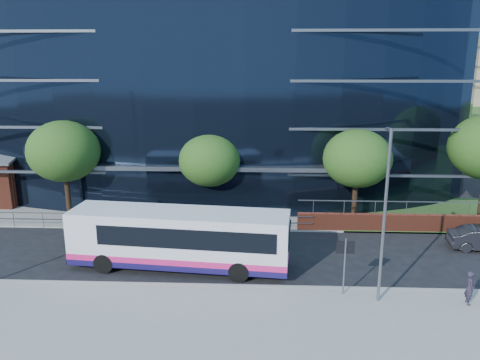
{
  "coord_description": "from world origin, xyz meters",
  "views": [
    {
      "loc": [
        0.49,
        -22.01,
        10.93
      ],
      "look_at": [
        -0.83,
        8.0,
        3.22
      ],
      "focal_mm": 35.0,
      "sensor_mm": 36.0,
      "label": 1
    }
  ],
  "objects_px": {
    "street_sign": "(345,254)",
    "tree_far_b": "(210,160)",
    "tree_far_c": "(357,159)",
    "city_bus": "(181,238)",
    "streetlight_east": "(385,212)",
    "tree_dist_e": "(442,111)",
    "pedestrian": "(470,288)",
    "tree_far_a": "(64,151)"
  },
  "relations": [
    {
      "from": "tree_far_c",
      "to": "streetlight_east",
      "type": "bearing_deg",
      "value": -95.11
    },
    {
      "from": "tree_far_a",
      "to": "city_bus",
      "type": "height_order",
      "value": "tree_far_a"
    },
    {
      "from": "tree_far_a",
      "to": "tree_dist_e",
      "type": "xyz_separation_m",
      "value": [
        37.0,
        31.0,
        -0.33
      ]
    },
    {
      "from": "tree_far_c",
      "to": "city_bus",
      "type": "bearing_deg",
      "value": -144.05
    },
    {
      "from": "tree_dist_e",
      "to": "city_bus",
      "type": "xyz_separation_m",
      "value": [
        -27.68,
        -38.74,
        -2.85
      ]
    },
    {
      "from": "tree_far_a",
      "to": "pedestrian",
      "type": "relative_size",
      "value": 4.38
    },
    {
      "from": "street_sign",
      "to": "tree_far_b",
      "type": "relative_size",
      "value": 0.46
    },
    {
      "from": "streetlight_east",
      "to": "pedestrian",
      "type": "bearing_deg",
      "value": -1.94
    },
    {
      "from": "tree_far_c",
      "to": "tree_far_b",
      "type": "bearing_deg",
      "value": 177.14
    },
    {
      "from": "street_sign",
      "to": "city_bus",
      "type": "xyz_separation_m",
      "value": [
        -8.18,
        2.85,
        -0.46
      ]
    },
    {
      "from": "street_sign",
      "to": "streetlight_east",
      "type": "distance_m",
      "value": 2.8
    },
    {
      "from": "street_sign",
      "to": "tree_far_c",
      "type": "distance_m",
      "value": 11.14
    },
    {
      "from": "tree_dist_e",
      "to": "streetlight_east",
      "type": "xyz_separation_m",
      "value": [
        -18.0,
        -42.17,
        -0.1
      ]
    },
    {
      "from": "tree_far_b",
      "to": "streetlight_east",
      "type": "height_order",
      "value": "streetlight_east"
    },
    {
      "from": "tree_far_b",
      "to": "pedestrian",
      "type": "bearing_deg",
      "value": -42.18
    },
    {
      "from": "city_bus",
      "to": "pedestrian",
      "type": "relative_size",
      "value": 7.51
    },
    {
      "from": "tree_far_b",
      "to": "city_bus",
      "type": "xyz_separation_m",
      "value": [
        -0.68,
        -8.24,
        -2.52
      ]
    },
    {
      "from": "tree_far_a",
      "to": "tree_dist_e",
      "type": "relative_size",
      "value": 1.07
    },
    {
      "from": "tree_far_a",
      "to": "streetlight_east",
      "type": "relative_size",
      "value": 0.87
    },
    {
      "from": "tree_far_b",
      "to": "tree_dist_e",
      "type": "relative_size",
      "value": 0.93
    },
    {
      "from": "street_sign",
      "to": "tree_far_b",
      "type": "bearing_deg",
      "value": 124.08
    },
    {
      "from": "tree_far_b",
      "to": "streetlight_east",
      "type": "distance_m",
      "value": 14.74
    },
    {
      "from": "tree_far_a",
      "to": "pedestrian",
      "type": "distance_m",
      "value": 25.96
    },
    {
      "from": "tree_far_b",
      "to": "pedestrian",
      "type": "xyz_separation_m",
      "value": [
        13.04,
        -11.81,
        -3.26
      ]
    },
    {
      "from": "streetlight_east",
      "to": "tree_far_c",
      "type": "bearing_deg",
      "value": 84.89
    },
    {
      "from": "tree_far_c",
      "to": "street_sign",
      "type": "bearing_deg",
      "value": -103.29
    },
    {
      "from": "tree_far_b",
      "to": "streetlight_east",
      "type": "relative_size",
      "value": 0.76
    },
    {
      "from": "tree_dist_e",
      "to": "city_bus",
      "type": "bearing_deg",
      "value": -125.54
    },
    {
      "from": "street_sign",
      "to": "tree_dist_e",
      "type": "relative_size",
      "value": 0.43
    },
    {
      "from": "tree_far_a",
      "to": "tree_dist_e",
      "type": "distance_m",
      "value": 48.27
    },
    {
      "from": "street_sign",
      "to": "pedestrian",
      "type": "bearing_deg",
      "value": -7.45
    },
    {
      "from": "tree_far_a",
      "to": "city_bus",
      "type": "bearing_deg",
      "value": -39.71
    },
    {
      "from": "tree_far_c",
      "to": "tree_dist_e",
      "type": "relative_size",
      "value": 1.0
    },
    {
      "from": "tree_far_c",
      "to": "streetlight_east",
      "type": "xyz_separation_m",
      "value": [
        -1.0,
        -11.17,
        -0.1
      ]
    },
    {
      "from": "tree_far_b",
      "to": "city_bus",
      "type": "bearing_deg",
      "value": -94.7
    },
    {
      "from": "tree_far_c",
      "to": "city_bus",
      "type": "relative_size",
      "value": 0.54
    },
    {
      "from": "tree_dist_e",
      "to": "pedestrian",
      "type": "xyz_separation_m",
      "value": [
        -13.96,
        -42.31,
        -3.59
      ]
    },
    {
      "from": "tree_far_a",
      "to": "streetlight_east",
      "type": "bearing_deg",
      "value": -30.46
    },
    {
      "from": "tree_far_c",
      "to": "tree_dist_e",
      "type": "distance_m",
      "value": 35.36
    },
    {
      "from": "tree_dist_e",
      "to": "streetlight_east",
      "type": "height_order",
      "value": "streetlight_east"
    },
    {
      "from": "tree_far_a",
      "to": "tree_far_b",
      "type": "distance_m",
      "value": 10.03
    },
    {
      "from": "street_sign",
      "to": "tree_dist_e",
      "type": "bearing_deg",
      "value": 64.88
    }
  ]
}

